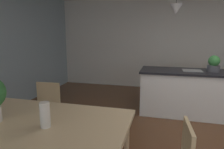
{
  "coord_description": "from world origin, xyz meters",
  "views": [
    {
      "loc": [
        -0.87,
        -2.77,
        1.57
      ],
      "look_at": [
        -1.59,
        -0.01,
        1.0
      ],
      "focal_mm": 30.92,
      "sensor_mm": 36.0,
      "label": 1
    }
  ],
  "objects": [
    {
      "name": "chair_far_left",
      "position": [
        -2.55,
        -0.35,
        0.47
      ],
      "size": [
        0.42,
        0.42,
        0.87
      ],
      "color": "tan",
      "rests_on": "ground_plane"
    },
    {
      "name": "pendant_over_island_main",
      "position": [
        -0.66,
        1.27,
        2.08
      ],
      "size": [
        0.23,
        0.23,
        0.72
      ],
      "color": "black"
    },
    {
      "name": "vase_on_dining_table",
      "position": [
        -1.86,
        -1.34,
        0.87
      ],
      "size": [
        0.09,
        0.09,
        0.23
      ],
      "color": "silver",
      "rests_on": "dining_table"
    },
    {
      "name": "wall_back_kitchen",
      "position": [
        0.0,
        3.26,
        1.35
      ],
      "size": [
        10.0,
        0.12,
        2.7
      ],
      "primitive_type": "cube",
      "color": "white",
      "rests_on": "ground_plane"
    },
    {
      "name": "kitchen_island",
      "position": [
        -0.27,
        1.27,
        0.46
      ],
      "size": [
        2.03,
        0.82,
        0.91
      ],
      "color": "white",
      "rests_on": "ground_plane"
    },
    {
      "name": "potted_plant_on_island",
      "position": [
        0.09,
        1.27,
        1.05
      ],
      "size": [
        0.23,
        0.23,
        0.31
      ],
      "color": "#4C4C51",
      "rests_on": "kitchen_island"
    },
    {
      "name": "dining_table",
      "position": [
        -2.11,
        -1.24,
        0.69
      ],
      "size": [
        1.96,
        1.03,
        0.76
      ],
      "color": "#D1B284",
      "rests_on": "ground_plane"
    }
  ]
}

